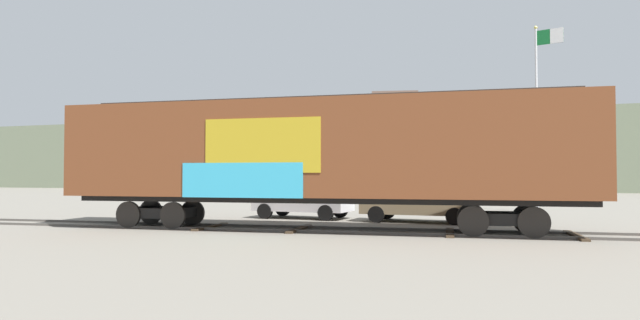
% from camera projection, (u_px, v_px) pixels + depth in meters
% --- Properties ---
extents(ground_plane, '(260.00, 260.00, 0.00)m').
position_uv_depth(ground_plane, '(309.00, 230.00, 17.80)').
color(ground_plane, slate).
extents(track, '(59.93, 6.26, 0.08)m').
position_uv_depth(track, '(327.00, 229.00, 17.64)').
color(track, '#4C4742').
rests_on(track, ground_plane).
extents(freight_car, '(17.36, 4.44, 4.47)m').
position_uv_depth(freight_car, '(318.00, 152.00, 17.77)').
color(freight_car, brown).
rests_on(freight_car, ground_plane).
extents(flagpole, '(1.35, 0.47, 9.46)m').
position_uv_depth(flagpole, '(541.00, 96.00, 27.04)').
color(flagpole, silver).
rests_on(flagpole, ground_plane).
extents(hillside, '(138.76, 32.77, 13.74)m').
position_uv_depth(hillside, '(450.00, 156.00, 75.61)').
color(hillside, slate).
rests_on(hillside, ground_plane).
extents(parked_car_white, '(4.16, 2.15, 1.53)m').
position_uv_depth(parked_car_white, '(302.00, 200.00, 22.75)').
color(parked_car_white, silver).
rests_on(parked_car_white, ground_plane).
extents(parked_car_tan, '(4.43, 2.14, 1.52)m').
position_uv_depth(parked_car_tan, '(417.00, 202.00, 20.97)').
color(parked_car_tan, '#9E8966').
rests_on(parked_car_tan, ground_plane).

